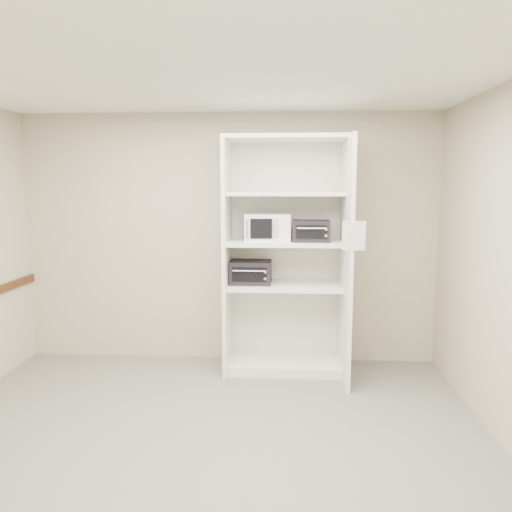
# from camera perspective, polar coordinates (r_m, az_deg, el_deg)

# --- Properties ---
(floor) EXTENTS (4.50, 4.00, 0.01)m
(floor) POSITION_cam_1_polar(r_m,az_deg,el_deg) (3.96, -6.56, -21.27)
(floor) COLOR #646058
(floor) RESTS_ON ground
(ceiling) EXTENTS (4.50, 4.00, 0.01)m
(ceiling) POSITION_cam_1_polar(r_m,az_deg,el_deg) (3.53, -7.32, 20.52)
(ceiling) COLOR white
(wall_back) EXTENTS (4.50, 0.02, 2.70)m
(wall_back) POSITION_cam_1_polar(r_m,az_deg,el_deg) (5.46, -3.17, 1.95)
(wall_back) COLOR #C1B293
(wall_back) RESTS_ON ground
(wall_front) EXTENTS (4.50, 0.02, 2.70)m
(wall_front) POSITION_cam_1_polar(r_m,az_deg,el_deg) (1.63, -19.87, -13.61)
(wall_front) COLOR #C1B293
(wall_front) RESTS_ON ground
(shelving_unit) EXTENTS (1.24, 0.92, 2.42)m
(shelving_unit) POSITION_cam_1_polar(r_m,az_deg,el_deg) (5.16, 3.84, -0.88)
(shelving_unit) COLOR white
(shelving_unit) RESTS_ON floor
(microwave) EXTENTS (0.48, 0.38, 0.28)m
(microwave) POSITION_cam_1_polar(r_m,az_deg,el_deg) (5.11, 1.25, 3.32)
(microwave) COLOR white
(microwave) RESTS_ON shelving_unit
(toaster_oven_upper) EXTENTS (0.37, 0.28, 0.21)m
(toaster_oven_upper) POSITION_cam_1_polar(r_m,az_deg,el_deg) (5.07, 6.30, 2.87)
(toaster_oven_upper) COLOR black
(toaster_oven_upper) RESTS_ON shelving_unit
(toaster_oven_lower) EXTENTS (0.43, 0.33, 0.24)m
(toaster_oven_lower) POSITION_cam_1_polar(r_m,az_deg,el_deg) (5.19, -0.61, -1.85)
(toaster_oven_lower) COLOR black
(toaster_oven_lower) RESTS_ON shelving_unit
(paper_sign) EXTENTS (0.20, 0.01, 0.26)m
(paper_sign) POSITION_cam_1_polar(r_m,az_deg,el_deg) (4.53, 11.13, 2.28)
(paper_sign) COLOR white
(paper_sign) RESTS_ON shelving_unit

